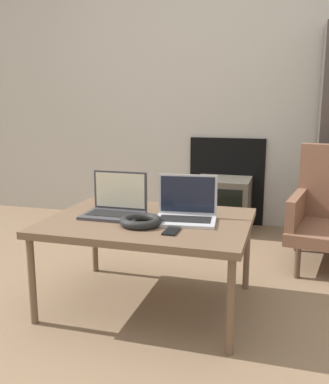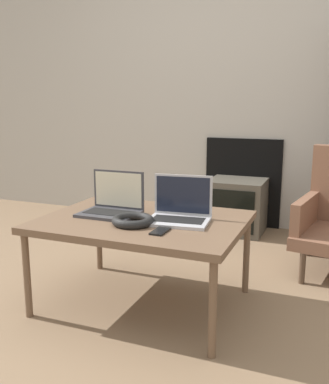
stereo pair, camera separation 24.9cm
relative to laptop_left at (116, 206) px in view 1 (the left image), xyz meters
name	(u,v)px [view 1 (the left image)]	position (x,y,z in m)	size (l,w,h in m)	color
ground_plane	(138,320)	(0.20, -0.22, -0.53)	(14.00, 14.00, 0.00)	#7A6047
wall_back	(212,78)	(0.20, 1.75, 0.76)	(7.00, 0.08, 2.60)	#ADA89E
table	(149,226)	(0.20, -0.03, -0.09)	(1.04, 0.78, 0.48)	brown
laptop_left	(116,206)	(0.00, 0.00, 0.00)	(0.31, 0.23, 0.23)	#38383D
laptop_right	(186,211)	(0.39, 0.00, 0.00)	(0.33, 0.27, 0.23)	#B2B2B7
headphones	(142,221)	(0.20, -0.15, -0.03)	(0.21, 0.21, 0.04)	black
phone	(171,231)	(0.37, -0.22, -0.05)	(0.06, 0.12, 0.01)	black
tv	(222,204)	(0.36, 1.49, -0.30)	(0.46, 0.43, 0.45)	#4C473D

